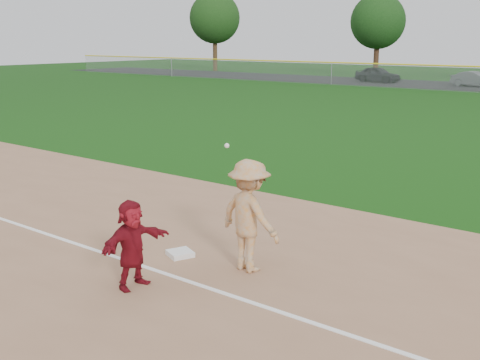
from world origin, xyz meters
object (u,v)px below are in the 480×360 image
Objects in this scene: base_runner at (132,244)px; car_left at (378,74)px; first_base at (180,253)px; car_mid at (475,79)px.

car_left is (-18.32, 47.21, -0.03)m from base_runner.
base_runner is 0.35× the size of car_left.
base_runner reaches higher than car_left.
base_runner is at bearing -152.87° from car_left.
base_runner reaches higher than first_base.
base_runner is 0.39× the size of car_mid.
base_runner reaches higher than car_mid.
car_mid is at bearing 101.00° from first_base.
car_left is 1.10× the size of car_mid.
first_base is 49.06m from car_left.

